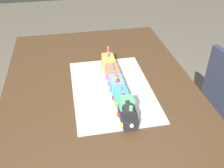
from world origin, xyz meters
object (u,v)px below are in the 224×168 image
cake_locomotive (128,112)px  cake_car_caboose_turquoise (121,97)px  cake_car_gondola_coral (112,71)px  birthday_candle (108,50)px  cake_car_hopper_sky_blue (116,83)px  cake_car_flatbed_lemon (108,61)px  dining_table (100,100)px

cake_locomotive → cake_car_caboose_turquoise: size_ratio=1.40×
cake_car_gondola_coral → birthday_candle: birthday_candle is taller
cake_car_caboose_turquoise → birthday_candle: bearing=0.0°
cake_locomotive → cake_car_hopper_sky_blue: 0.25m
cake_car_caboose_turquoise → cake_car_flatbed_lemon: bearing=0.0°
dining_table → birthday_candle: (0.18, -0.08, 0.21)m
cake_car_flatbed_lemon → dining_table: bearing=156.9°
cake_car_caboose_turquoise → birthday_candle: 0.36m
cake_car_gondola_coral → cake_car_flatbed_lemon: same height
cake_car_flatbed_lemon → birthday_candle: 0.07m
dining_table → birthday_candle: size_ratio=26.31×
cake_car_flatbed_lemon → cake_car_hopper_sky_blue: bearing=180.0°
cake_car_gondola_coral → cake_car_hopper_sky_blue: bearing=180.0°
cake_car_hopper_sky_blue → birthday_candle: 0.24m
dining_table → birthday_candle: bearing=-23.3°
cake_car_gondola_coral → cake_car_flatbed_lemon: 0.12m
cake_car_hopper_sky_blue → birthday_candle: size_ratio=1.88×
cake_locomotive → cake_car_flatbed_lemon: 0.48m
cake_car_hopper_sky_blue → cake_car_flatbed_lemon: same height
dining_table → cake_car_flatbed_lemon: 0.24m
cake_car_hopper_sky_blue → birthday_candle: birthday_candle is taller
cake_locomotive → cake_car_gondola_coral: 0.37m
cake_car_caboose_turquoise → cake_car_hopper_sky_blue: size_ratio=1.00×
cake_car_hopper_sky_blue → cake_locomotive: bearing=180.0°
birthday_candle → cake_car_hopper_sky_blue: bearing=-180.0°
dining_table → cake_car_caboose_turquoise: cake_car_caboose_turquoise is taller
cake_locomotive → cake_car_caboose_turquoise: bearing=-0.0°
dining_table → cake_car_caboose_turquoise: size_ratio=14.00×
cake_car_hopper_sky_blue → dining_table: bearing=56.5°
cake_car_caboose_turquoise → cake_car_flatbed_lemon: 0.35m
dining_table → cake_car_hopper_sky_blue: cake_car_hopper_sky_blue is taller
birthday_candle → cake_locomotive: bearing=180.0°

